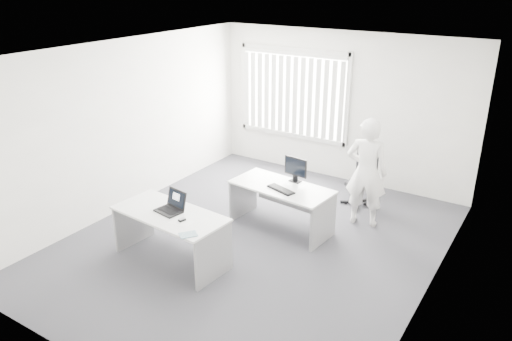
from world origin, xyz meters
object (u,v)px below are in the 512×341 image
Objects in this scene: person at (366,172)px; office_chair at (361,188)px; laptop at (168,203)px; desk_far at (281,198)px; monitor at (296,170)px; desk_near at (171,226)px.

office_chair is at bearing -76.09° from person.
laptop reaches higher than office_chair.
monitor reaches higher than desk_far.
office_chair is at bearing 68.55° from desk_near.
monitor is at bearing 21.41° from person.
person is (0.30, -0.67, 0.59)m from office_chair.
desk_far is at bearing 68.28° from desk_near.
person is at bearing 45.16° from desk_far.
desk_near is 1.02× the size of desk_far.
laptop is (-0.03, 0.01, 0.34)m from desk_near.
office_chair is 2.31× the size of monitor.
person is at bearing 38.13° from monitor.
office_chair is 3.55m from laptop.
office_chair is 0.52× the size of person.
desk_near is at bearing -9.31° from laptop.
office_chair is at bearing 72.78° from laptop.
laptop reaches higher than desk_near.
desk_far is at bearing 29.40° from person.
desk_near is 3.50m from office_chair.
person reaches higher than desk_far.
laptop is at bearing 42.89° from person.
laptop reaches higher than desk_far.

